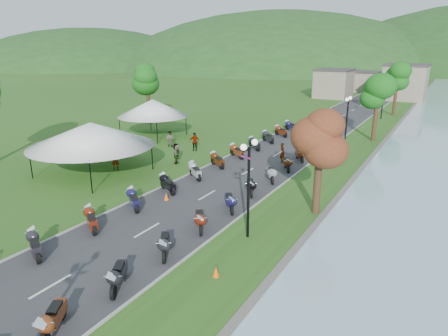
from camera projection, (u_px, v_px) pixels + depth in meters
The scene contains 11 objects.
road at pixel (300, 141), 41.20m from camera, with size 7.00×120.00×0.02m, color #363639.
hills_backdrop at pixel (425, 68), 173.80m from camera, with size 360.00×120.00×76.00m, color #285621, non-canonical shape.
far_building at pixel (368, 82), 78.72m from camera, with size 18.00×16.00×5.00m, color gray.
moto_row_left at pixel (167, 184), 26.76m from camera, with size 2.60×48.84×1.10m, color #331411, non-canonical shape.
moto_row_right at pixel (200, 220), 21.28m from camera, with size 2.60×33.35×1.10m, color #331411, non-canonical shape.
vendor_tent_main at pixel (92, 149), 30.17m from camera, with size 6.25×6.25×4.00m, color white, non-canonical shape.
vendor_tent_side at pixel (153, 118), 42.90m from camera, with size 5.03×5.03×4.00m, color white, non-canonical shape.
tree_lakeside at pixel (319, 157), 22.59m from camera, with size 2.44×2.44×6.79m, color #1C6F19, non-canonical shape.
pedestrian_a at pixel (116, 170), 31.64m from camera, with size 0.59×0.43×1.62m, color slate.
pedestrian_b at pixel (170, 147), 38.98m from camera, with size 0.76×0.41×1.56m, color slate.
pedestrian_c at pixel (128, 157), 35.22m from camera, with size 1.14×0.47×1.77m, color slate.
Camera 1 is at (13.23, 1.24, 9.45)m, focal length 32.00 mm.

